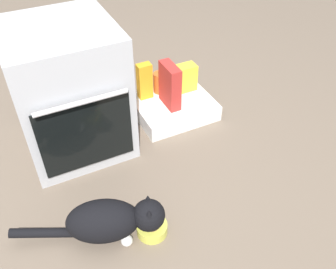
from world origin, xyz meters
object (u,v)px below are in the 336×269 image
Objects in this scene: pantry_cabinet at (174,107)px; juice_carton at (145,81)px; sauce_jar at (159,83)px; cat at (111,220)px; cereal_box at (170,86)px; snack_bag at (187,77)px; oven at (69,91)px; food_bowl at (152,228)px.

juice_carton reaches higher than pantry_cabinet.
sauce_jar reaches higher than pantry_cabinet.
cat reaches higher than pantry_cabinet.
pantry_cabinet is at bearing 27.67° from cereal_box.
pantry_cabinet is at bearing -40.93° from juice_carton.
snack_bag is at bearing -7.69° from juice_carton.
oven is 0.86m from food_bowl.
pantry_cabinet is 2.74× the size of snack_bag.
cereal_box reaches higher than pantry_cabinet.
oven is 0.53m from juice_carton.
sauce_jar is (0.47, 0.91, 0.14)m from food_bowl.
cat reaches higher than food_bowl.
oven is 0.80m from snack_bag.
juice_carton is (0.36, 0.90, 0.19)m from food_bowl.
cereal_box is at bearing -90.48° from sauce_jar.
oven is at bearing 179.24° from pantry_cabinet.
juice_carton is at bearing 68.00° from food_bowl.
oven is 5.26× the size of sauce_jar.
oven is at bearing -167.81° from sauce_jar.
oven is at bearing 177.36° from cereal_box.
food_bowl is 0.99m from juice_carton.
cat is (-0.17, 0.06, 0.08)m from food_bowl.
cat is at bearing 159.44° from food_bowl.
cat is at bearing -127.22° from sauce_jar.
food_bowl is 0.22× the size of cat.
sauce_jar is (-0.04, 0.14, 0.12)m from pantry_cabinet.
oven reaches higher than juice_carton.
oven is 0.62m from cereal_box.
snack_bag is 0.18m from sauce_jar.
pantry_cabinet is 0.19m from sauce_jar.
snack_bag reaches higher than sauce_jar.
oven reaches higher than sauce_jar.
juice_carton is at bearing 126.70° from cereal_box.
pantry_cabinet is at bearing 66.77° from cat.
cereal_box is 0.21m from snack_bag.
snack_bag is at bearing 64.76° from cat.
pantry_cabinet is 0.73× the size of cat.
food_bowl is (-0.51, -0.77, -0.02)m from pantry_cabinet.
juice_carton reaches higher than snack_bag.
sauce_jar is (0.00, 0.16, -0.07)m from cereal_box.
snack_bag is at bearing 31.23° from cereal_box.
cat is 2.42× the size of cereal_box.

